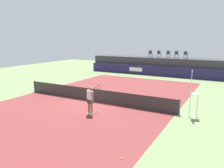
% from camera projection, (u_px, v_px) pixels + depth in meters
% --- Properties ---
extents(ground_plane, '(48.00, 48.00, 0.00)m').
position_uv_depth(ground_plane, '(113.00, 93.00, 18.85)').
color(ground_plane, '#6B7F51').
extents(court_inner, '(12.00, 22.00, 0.00)m').
position_uv_depth(court_inner, '(94.00, 101.00, 16.28)').
color(court_inner, maroon).
rests_on(court_inner, ground).
extents(sponsor_wall, '(18.00, 0.22, 1.20)m').
position_uv_depth(sponsor_wall, '(153.00, 71.00, 27.73)').
color(sponsor_wall, '#231E4C').
rests_on(sponsor_wall, ground).
extents(spectator_platform, '(18.00, 2.80, 2.20)m').
position_uv_depth(spectator_platform, '(158.00, 66.00, 29.17)').
color(spectator_platform, '#38383D').
rests_on(spectator_platform, ground).
extents(spectator_chair_far_left, '(0.46, 0.46, 0.89)m').
position_uv_depth(spectator_chair_far_left, '(151.00, 53.00, 29.01)').
color(spectator_chair_far_left, '#2D3D56').
rests_on(spectator_chair_far_left, spectator_platform).
extents(spectator_chair_left, '(0.47, 0.47, 0.89)m').
position_uv_depth(spectator_chair_left, '(159.00, 54.00, 28.66)').
color(spectator_chair_left, '#2D3D56').
rests_on(spectator_chair_left, spectator_platform).
extents(spectator_chair_center, '(0.47, 0.47, 0.89)m').
position_uv_depth(spectator_chair_center, '(168.00, 54.00, 28.24)').
color(spectator_chair_center, '#2D3D56').
rests_on(spectator_chair_center, spectator_platform).
extents(spectator_chair_right, '(0.48, 0.48, 0.89)m').
position_uv_depth(spectator_chair_right, '(177.00, 54.00, 27.62)').
color(spectator_chair_right, '#2D3D56').
rests_on(spectator_chair_right, spectator_platform).
extents(spectator_chair_far_right, '(0.46, 0.46, 0.89)m').
position_uv_depth(spectator_chair_far_right, '(186.00, 54.00, 27.01)').
color(spectator_chair_far_right, '#2D3D56').
rests_on(spectator_chair_far_right, spectator_platform).
extents(umpire_chair, '(0.51, 0.51, 2.76)m').
position_uv_depth(umpire_chair, '(193.00, 91.00, 12.67)').
color(umpire_chair, white).
rests_on(umpire_chair, ground).
extents(tennis_net, '(12.40, 0.02, 0.95)m').
position_uv_depth(tennis_net, '(94.00, 95.00, 16.19)').
color(tennis_net, '#2D2D2D').
rests_on(tennis_net, ground).
extents(net_post_near, '(0.10, 0.10, 1.00)m').
position_uv_depth(net_post_near, '(34.00, 86.00, 19.13)').
color(net_post_near, '#4C4C51').
rests_on(net_post_near, ground).
extents(net_post_far, '(0.10, 0.10, 1.00)m').
position_uv_depth(net_post_far, '(179.00, 107.00, 13.23)').
color(net_post_far, '#4C4C51').
rests_on(net_post_far, ground).
extents(tennis_player, '(0.56, 1.22, 1.77)m').
position_uv_depth(tennis_player, '(90.00, 99.00, 13.24)').
color(tennis_player, white).
rests_on(tennis_player, court_inner).
extents(tennis_ball, '(0.07, 0.07, 0.07)m').
position_uv_depth(tennis_ball, '(122.00, 158.00, 8.39)').
color(tennis_ball, '#D8EA33').
rests_on(tennis_ball, court_inner).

